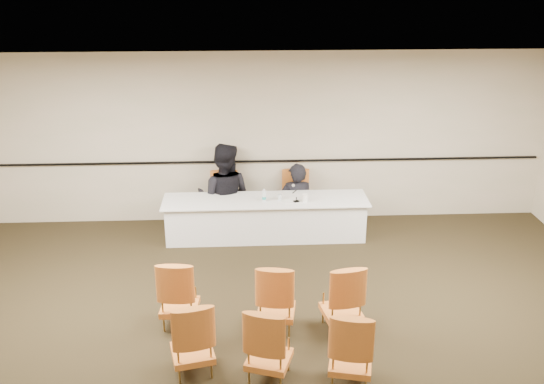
# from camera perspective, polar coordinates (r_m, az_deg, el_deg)

# --- Properties ---
(floor) EXTENTS (10.00, 10.00, 0.00)m
(floor) POSITION_cam_1_polar(r_m,az_deg,el_deg) (7.56, 0.20, -14.72)
(floor) COLOR black
(floor) RESTS_ON ground
(ceiling) EXTENTS (10.00, 10.00, 0.00)m
(ceiling) POSITION_cam_1_polar(r_m,az_deg,el_deg) (6.28, 0.24, 7.98)
(ceiling) COLOR silver
(ceiling) RESTS_ON ground
(wall_back) EXTENTS (10.00, 0.04, 3.00)m
(wall_back) POSITION_cam_1_polar(r_m,az_deg,el_deg) (10.53, -0.92, 5.05)
(wall_back) COLOR #B9B291
(wall_back) RESTS_ON ground
(wall_rail) EXTENTS (9.80, 0.04, 0.03)m
(wall_rail) POSITION_cam_1_polar(r_m,az_deg,el_deg) (10.61, -0.90, 2.92)
(wall_rail) COLOR black
(wall_rail) RESTS_ON wall_back
(panel_table) EXTENTS (3.41, 0.81, 0.68)m
(panel_table) POSITION_cam_1_polar(r_m,az_deg,el_deg) (10.18, -0.61, -2.49)
(panel_table) COLOR white
(panel_table) RESTS_ON ground
(panelist_main) EXTENTS (0.62, 0.41, 1.68)m
(panelist_main) POSITION_cam_1_polar(r_m,az_deg,el_deg) (10.72, 2.29, -1.57)
(panelist_main) COLOR black
(panelist_main) RESTS_ON ground
(panelist_main_chair) EXTENTS (0.50, 0.50, 0.95)m
(panelist_main_chair) POSITION_cam_1_polar(r_m,az_deg,el_deg) (10.64, 2.30, -0.63)
(panelist_main_chair) COLOR orange
(panelist_main_chair) RESTS_ON ground
(panelist_second) EXTENTS (1.09, 0.92, 1.98)m
(panelist_second) POSITION_cam_1_polar(r_m,az_deg,el_deg) (10.59, -4.51, -0.56)
(panelist_second) COLOR black
(panelist_second) RESTS_ON ground
(panelist_second_chair) EXTENTS (0.50, 0.50, 0.95)m
(panelist_second_chair) POSITION_cam_1_polar(r_m,az_deg,el_deg) (10.60, -4.51, -0.76)
(panelist_second_chair) COLOR orange
(panelist_second_chair) RESTS_ON ground
(papers) EXTENTS (0.30, 0.22, 0.00)m
(papers) POSITION_cam_1_polar(r_m,az_deg,el_deg) (9.98, 2.03, -0.85)
(papers) COLOR white
(papers) RESTS_ON panel_table
(microphone) EXTENTS (0.15, 0.21, 0.27)m
(microphone) POSITION_cam_1_polar(r_m,az_deg,el_deg) (9.90, 2.31, -0.22)
(microphone) COLOR black
(microphone) RESTS_ON panel_table
(water_bottle) EXTENTS (0.08, 0.08, 0.22)m
(water_bottle) POSITION_cam_1_polar(r_m,az_deg,el_deg) (9.93, -0.75, -0.31)
(water_bottle) COLOR teal
(water_bottle) RESTS_ON panel_table
(drinking_glass) EXTENTS (0.08, 0.08, 0.10)m
(drinking_glass) POSITION_cam_1_polar(r_m,az_deg,el_deg) (10.00, 0.74, -0.50)
(drinking_glass) COLOR silver
(drinking_glass) RESTS_ON panel_table
(coffee_cup) EXTENTS (0.10, 0.10, 0.14)m
(coffee_cup) POSITION_cam_1_polar(r_m,az_deg,el_deg) (9.93, 3.13, -0.58)
(coffee_cup) COLOR white
(coffee_cup) RESTS_ON panel_table
(aud_chair_front_left) EXTENTS (0.54, 0.54, 0.95)m
(aud_chair_front_left) POSITION_cam_1_polar(r_m,az_deg,el_deg) (7.88, -8.75, -9.26)
(aud_chair_front_left) COLOR orange
(aud_chair_front_left) RESTS_ON ground
(aud_chair_front_mid) EXTENTS (0.57, 0.57, 0.95)m
(aud_chair_front_mid) POSITION_cam_1_polar(r_m,az_deg,el_deg) (7.70, 0.40, -9.74)
(aud_chair_front_mid) COLOR orange
(aud_chair_front_mid) RESTS_ON ground
(aud_chair_front_right) EXTENTS (0.58, 0.58, 0.95)m
(aud_chair_front_right) POSITION_cam_1_polar(r_m,az_deg,el_deg) (7.74, 6.59, -9.72)
(aud_chair_front_right) COLOR orange
(aud_chair_front_right) RESTS_ON ground
(aud_chair_back_left) EXTENTS (0.60, 0.60, 0.95)m
(aud_chair_back_left) POSITION_cam_1_polar(r_m,az_deg,el_deg) (7.04, -7.57, -13.29)
(aud_chair_back_left) COLOR orange
(aud_chair_back_left) RESTS_ON ground
(aud_chair_back_mid) EXTENTS (0.63, 0.63, 0.95)m
(aud_chair_back_mid) POSITION_cam_1_polar(r_m,az_deg,el_deg) (6.88, -0.28, -13.95)
(aud_chair_back_mid) COLOR orange
(aud_chair_back_mid) RESTS_ON ground
(aud_chair_back_right) EXTENTS (0.60, 0.60, 0.95)m
(aud_chair_back_right) POSITION_cam_1_polar(r_m,az_deg,el_deg) (6.88, 7.48, -14.18)
(aud_chair_back_right) COLOR orange
(aud_chair_back_right) RESTS_ON ground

